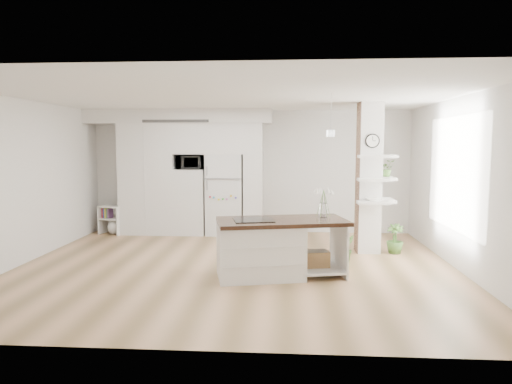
% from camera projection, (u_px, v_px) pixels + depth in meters
% --- Properties ---
extents(floor, '(7.00, 6.00, 0.01)m').
position_uv_depth(floor, '(235.00, 267.00, 7.32)').
color(floor, tan).
rests_on(floor, ground).
extents(room, '(7.04, 6.04, 2.72)m').
position_uv_depth(room, '(235.00, 151.00, 7.13)').
color(room, white).
rests_on(room, ground).
extents(cabinet_wall, '(4.00, 0.71, 2.70)m').
position_uv_depth(cabinet_wall, '(183.00, 165.00, 9.91)').
color(cabinet_wall, white).
rests_on(cabinet_wall, floor).
extents(refrigerator, '(0.78, 0.69, 1.75)m').
position_uv_depth(refrigerator, '(225.00, 194.00, 9.93)').
color(refrigerator, white).
rests_on(refrigerator, floor).
extents(column, '(0.69, 0.90, 2.70)m').
position_uv_depth(column, '(374.00, 178.00, 8.14)').
color(column, silver).
rests_on(column, floor).
extents(window, '(0.00, 2.40, 2.40)m').
position_uv_depth(window, '(455.00, 173.00, 7.23)').
color(window, white).
rests_on(window, room).
extents(pendant_light, '(0.12, 0.12, 0.10)m').
position_uv_depth(pendant_light, '(344.00, 134.00, 7.13)').
color(pendant_light, white).
rests_on(pendant_light, room).
extents(kitchen_island, '(2.05, 1.29, 1.42)m').
position_uv_depth(kitchen_island, '(268.00, 247.00, 6.75)').
color(kitchen_island, white).
rests_on(kitchen_island, floor).
extents(bookshelf, '(0.60, 0.45, 0.63)m').
position_uv_depth(bookshelf, '(113.00, 222.00, 9.96)').
color(bookshelf, white).
rests_on(bookshelf, floor).
extents(floor_plant_a, '(0.32, 0.30, 0.47)m').
position_uv_depth(floor_plant_a, '(347.00, 248.00, 7.58)').
color(floor_plant_a, '#436F2C').
rests_on(floor_plant_a, floor).
extents(floor_plant_b, '(0.37, 0.37, 0.53)m').
position_uv_depth(floor_plant_b, '(395.00, 239.00, 8.21)').
color(floor_plant_b, '#436F2C').
rests_on(floor_plant_b, floor).
extents(microwave, '(0.54, 0.37, 0.30)m').
position_uv_depth(microwave, '(190.00, 162.00, 9.84)').
color(microwave, '#2D2D2D').
rests_on(microwave, cabinet_wall).
extents(shelf_plant, '(0.27, 0.23, 0.30)m').
position_uv_depth(shelf_plant, '(387.00, 168.00, 8.28)').
color(shelf_plant, '#436F2C').
rests_on(shelf_plant, column).
extents(decor_bowl, '(0.22, 0.22, 0.05)m').
position_uv_depth(decor_bowl, '(372.00, 199.00, 7.96)').
color(decor_bowl, white).
rests_on(decor_bowl, column).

